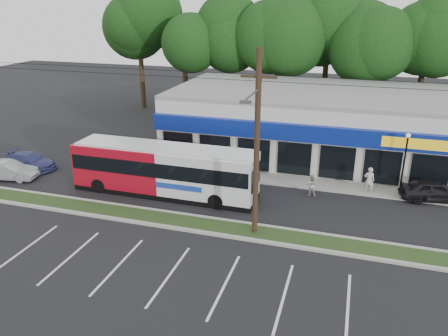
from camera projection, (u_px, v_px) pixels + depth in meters
ground at (197, 234)px, 24.06m from camera, size 120.00×120.00×0.00m
grass_strip at (203, 225)px, 24.93m from camera, size 40.00×1.60×0.12m
curb_south at (198, 232)px, 24.17m from camera, size 40.00×0.25×0.14m
curb_north at (208, 218)px, 25.68m from camera, size 40.00×0.25×0.14m
sidewalk at (308, 183)px, 30.71m from camera, size 32.00×2.20×0.10m
strip_mall at (327, 123)px, 35.81m from camera, size 25.00×12.55×5.30m
utility_pole at (253, 140)px, 22.17m from camera, size 50.00×2.77×10.00m
lamp_post at (405, 157)px, 27.95m from camera, size 0.30×0.30×4.25m
tree_line at (324, 40)px, 43.15m from camera, size 46.76×6.76×11.83m
metrobus at (164, 169)px, 28.51m from camera, size 12.33×2.67×3.31m
car_dark at (434, 190)px, 27.84m from camera, size 4.39×2.37×1.42m
car_silver at (8, 170)px, 31.23m from camera, size 4.23×2.11×1.33m
car_blue at (30, 161)px, 33.24m from camera, size 4.45×2.27×1.24m
pedestrian_a at (369, 180)px, 28.85m from camera, size 0.69×0.46×1.84m
pedestrian_b at (311, 185)px, 28.58m from camera, size 0.80×0.66×1.50m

